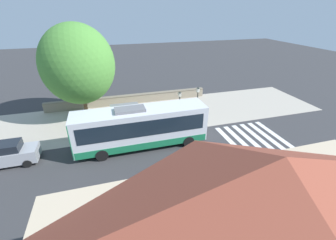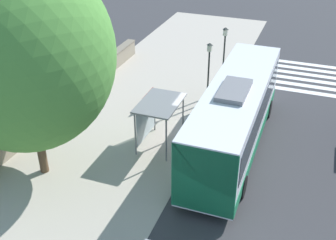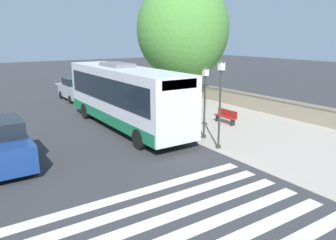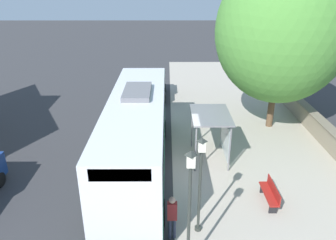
% 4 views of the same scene
% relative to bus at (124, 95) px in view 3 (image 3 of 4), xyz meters
% --- Properties ---
extents(ground_plane, '(120.00, 120.00, 0.00)m').
position_rel_bus_xyz_m(ground_plane, '(-1.66, 0.25, -1.95)').
color(ground_plane, '#353538').
rests_on(ground_plane, ground).
extents(sidewalk_plaza, '(9.00, 44.00, 0.02)m').
position_rel_bus_xyz_m(sidewalk_plaza, '(-6.16, 0.25, -1.94)').
color(sidewalk_plaza, '#ADA393').
rests_on(sidewalk_plaza, ground).
extents(crosswalk_stripes, '(9.00, 5.25, 0.01)m').
position_rel_bus_xyz_m(crosswalk_stripes, '(3.34, 10.34, -1.94)').
color(crosswalk_stripes, silver).
rests_on(crosswalk_stripes, ground).
extents(stone_wall, '(0.60, 20.00, 1.14)m').
position_rel_bus_xyz_m(stone_wall, '(-10.21, 0.25, -1.37)').
color(stone_wall, gray).
rests_on(stone_wall, ground).
extents(bus, '(2.64, 11.19, 3.77)m').
position_rel_bus_xyz_m(bus, '(0.00, 0.00, 0.00)').
color(bus, silver).
rests_on(bus, ground).
extents(bus_shelter, '(1.89, 2.78, 2.46)m').
position_rel_bus_xyz_m(bus_shelter, '(-3.70, -0.95, 0.12)').
color(bus_shelter, slate).
rests_on(bus_shelter, ground).
extents(pedestrian, '(0.34, 0.23, 1.76)m').
position_rel_bus_xyz_m(pedestrian, '(-1.57, 4.68, -0.91)').
color(pedestrian, '#2D3347').
rests_on(pedestrian, ground).
extents(bench, '(0.40, 1.67, 0.88)m').
position_rel_bus_xyz_m(bench, '(-5.62, 2.72, -1.47)').
color(bench, maroon).
rests_on(bench, ground).
extents(street_lamp_near, '(0.28, 0.28, 4.28)m').
position_rel_bus_xyz_m(street_lamp_near, '(-2.05, 5.99, 0.59)').
color(street_lamp_near, '#2D332D').
rests_on(street_lamp_near, ground).
extents(street_lamp_far, '(0.28, 0.28, 3.83)m').
position_rel_bus_xyz_m(street_lamp_far, '(-2.53, 4.32, 0.34)').
color(street_lamp_far, '#2D332D').
rests_on(street_lamp_far, ground).
extents(shade_tree, '(7.40, 7.40, 9.90)m').
position_rel_bus_xyz_m(shade_tree, '(-7.79, -4.90, 3.88)').
color(shade_tree, brown).
rests_on(shade_tree, ground).
extents(parked_car_behind_bus, '(1.83, 4.09, 1.88)m').
position_rel_bus_xyz_m(parked_car_behind_bus, '(-0.38, -10.36, -1.03)').
color(parked_car_behind_bus, '#9EA0A8').
rests_on(parked_car_behind_bus, ground).
extents(parked_car_far_lane, '(1.93, 4.23, 2.02)m').
position_rel_bus_xyz_m(parked_car_far_lane, '(6.91, 2.83, -0.97)').
color(parked_car_far_lane, navy).
rests_on(parked_car_far_lane, ground).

